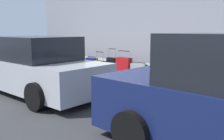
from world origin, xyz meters
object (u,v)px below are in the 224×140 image
object	(u,v)px
suitcase_navy_9	(92,67)
suitcase_olive_1	(211,85)
suitcase_maroon_3	(173,81)
suitcase_black_7	(112,69)
suitcase_silver_5	(139,74)
suitcase_olive_8	(100,69)
fire_hydrant	(74,62)
bollard_post	(63,62)
parked_car_silver_1	(36,67)
suitcase_red_6	(124,70)
suitcase_teal_4	(156,77)
suitcase_navy_2	(189,82)

from	to	relation	value
suitcase_navy_9	suitcase_olive_1	bearing A→B (deg)	179.10
suitcase_maroon_3	suitcase_black_7	bearing A→B (deg)	-0.84
suitcase_olive_1	suitcase_silver_5	size ratio (longest dim) A/B	1.31
suitcase_silver_5	suitcase_olive_8	xyz separation A→B (m)	(1.62, 0.06, -0.02)
fire_hydrant	bollard_post	size ratio (longest dim) A/B	1.02
parked_car_silver_1	suitcase_red_6	bearing A→B (deg)	-117.22
suitcase_olive_1	suitcase_navy_9	world-z (taller)	suitcase_olive_1
suitcase_navy_9	parked_car_silver_1	world-z (taller)	parked_car_silver_1
suitcase_navy_9	suitcase_olive_8	bearing A→B (deg)	170.11
suitcase_navy_9	suitcase_maroon_3	bearing A→B (deg)	179.67
suitcase_maroon_3	suitcase_olive_1	bearing A→B (deg)	177.35
suitcase_navy_9	bollard_post	size ratio (longest dim) A/B	0.91
suitcase_red_6	suitcase_black_7	size ratio (longest dim) A/B	0.96
parked_car_silver_1	suitcase_olive_8	bearing A→B (deg)	-95.03
suitcase_silver_5	fire_hydrant	size ratio (longest dim) A/B	0.87
suitcase_teal_4	suitcase_navy_2	bearing A→B (deg)	173.57
suitcase_maroon_3	suitcase_olive_8	size ratio (longest dim) A/B	0.64
suitcase_olive_8	parked_car_silver_1	size ratio (longest dim) A/B	0.20
suitcase_olive_1	suitcase_navy_2	world-z (taller)	suitcase_navy_2
suitcase_red_6	bollard_post	world-z (taller)	suitcase_red_6
suitcase_olive_8	suitcase_maroon_3	bearing A→B (deg)	-178.53
parked_car_silver_1	suitcase_silver_5	bearing A→B (deg)	-127.76
suitcase_navy_2	fire_hydrant	distance (m)	4.77
suitcase_olive_1	suitcase_red_6	size ratio (longest dim) A/B	0.90
suitcase_olive_1	suitcase_navy_9	distance (m)	4.33
suitcase_black_7	parked_car_silver_1	xyz separation A→B (m)	(0.69, 2.40, 0.24)
suitcase_maroon_3	suitcase_silver_5	size ratio (longest dim) A/B	0.85
suitcase_black_7	parked_car_silver_1	bearing A→B (deg)	74.09
suitcase_navy_2	fire_hydrant	world-z (taller)	suitcase_navy_2
suitcase_olive_1	suitcase_navy_9	xyz separation A→B (m)	(4.33, -0.07, -0.01)
suitcase_red_6	suitcase_olive_8	xyz separation A→B (m)	(1.02, 0.08, -0.09)
suitcase_black_7	parked_car_silver_1	size ratio (longest dim) A/B	0.23
bollard_post	suitcase_navy_2	bearing A→B (deg)	-178.87
suitcase_navy_2	suitcase_red_6	bearing A→B (deg)	-2.08
suitcase_maroon_3	suitcase_navy_9	xyz separation A→B (m)	(3.27, -0.02, 0.06)
fire_hydrant	bollard_post	world-z (taller)	fire_hydrant
suitcase_olive_1	suitcase_olive_8	bearing A→B (deg)	0.32
suitcase_teal_4	suitcase_navy_9	bearing A→B (deg)	0.49
suitcase_olive_8	suitcase_navy_9	world-z (taller)	suitcase_olive_8
fire_hydrant	parked_car_silver_1	world-z (taller)	parked_car_silver_1
suitcase_navy_2	suitcase_black_7	world-z (taller)	suitcase_black_7
suitcase_navy_2	suitcase_olive_8	size ratio (longest dim) A/B	1.02
suitcase_navy_2	bollard_post	size ratio (longest dim) A/B	1.20
parked_car_silver_1	suitcase_olive_1	bearing A→B (deg)	-150.02
suitcase_black_7	suitcase_olive_8	xyz separation A→B (m)	(0.48, 0.10, -0.07)
bollard_post	suitcase_olive_1	bearing A→B (deg)	-178.70
suitcase_navy_2	parked_car_silver_1	distance (m)	4.17
suitcase_navy_9	suitcase_black_7	bearing A→B (deg)	-179.18
suitcase_silver_5	suitcase_navy_9	world-z (taller)	suitcase_navy_9
suitcase_olive_8	suitcase_olive_1	bearing A→B (deg)	-179.68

